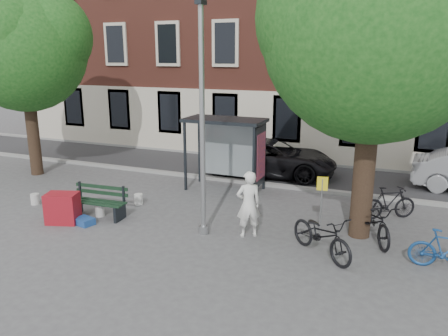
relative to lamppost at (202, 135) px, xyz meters
name	(u,v)px	position (x,y,z in m)	size (l,w,h in m)	color
ground	(204,233)	(0.00, 0.00, -2.78)	(90.00, 90.00, 0.00)	#4C4C4F
road	(274,172)	(0.00, 7.00, -2.78)	(40.00, 4.00, 0.01)	#28282B
curb_near	(259,183)	(0.00, 5.00, -2.72)	(40.00, 0.25, 0.12)	gray
curb_far	(286,160)	(0.00, 9.00, -2.72)	(40.00, 0.25, 0.12)	gray
building_row	(311,9)	(0.00, 13.00, 4.22)	(30.00, 8.00, 14.00)	brown
lamppost	(202,135)	(0.00, 0.00, 0.00)	(0.28, 0.35, 6.11)	#9EA0A3
tree_right	(377,20)	(4.01, 1.38, 2.83)	(5.76, 5.60, 8.20)	black
tree_left	(21,43)	(-8.99, 2.88, 2.43)	(5.18, 4.86, 7.40)	black
bus_shelter	(236,138)	(-0.61, 4.11, -0.87)	(2.85, 1.45, 2.62)	#1E2328
painter	(249,204)	(1.20, 0.31, -1.86)	(0.67, 0.44, 1.84)	white
bench	(98,203)	(-3.52, -0.03, -2.35)	(1.85, 0.71, 0.93)	#1E2328
bike_a	(322,235)	(3.26, -0.14, -2.23)	(0.73, 2.09, 1.10)	black
bike_b	(446,250)	(6.03, 0.20, -2.30)	(0.46, 1.62, 0.97)	navy
bike_c	(375,221)	(4.39, 1.33, -2.23)	(0.73, 2.09, 1.10)	black
bike_d	(389,203)	(4.68, 3.15, -2.28)	(0.47, 1.68, 1.01)	black
car_dark	(271,158)	(-0.01, 6.57, -2.05)	(2.42, 5.25, 1.46)	black
red_stand	(63,208)	(-4.17, -0.83, -2.33)	(0.90, 0.60, 0.90)	maroon
blue_crate	(84,221)	(-3.50, -0.73, -2.68)	(0.55, 0.40, 0.20)	#1F468E
bucket_a	(35,199)	(-6.19, 0.08, -2.60)	(0.28, 0.28, 0.36)	silver
bucket_b	(100,210)	(-3.51, 0.01, -2.60)	(0.28, 0.28, 0.36)	silver
bucket_c	(139,199)	(-3.00, 1.36, -2.60)	(0.28, 0.28, 0.36)	silver
notice_sign	(322,195)	(3.00, 1.08, -1.61)	(0.29, 0.09, 1.68)	#9EA0A3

